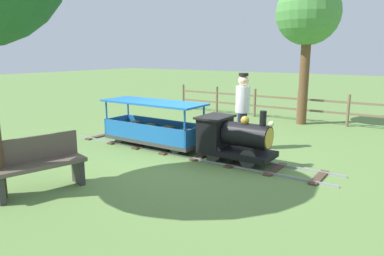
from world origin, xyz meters
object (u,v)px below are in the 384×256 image
passenger_car (153,128)px  oak_tree_near (308,15)px  locomotive (232,137)px  conductor_person (243,105)px  park_bench (39,164)px

passenger_car → oak_tree_near: (-4.45, 1.83, 2.62)m
locomotive → conductor_person: (-0.94, -0.26, 0.47)m
locomotive → passenger_car: locomotive is taller
park_bench → oak_tree_near: (-7.35, 1.58, 2.63)m
locomotive → park_bench: locomotive is taller
locomotive → oak_tree_near: oak_tree_near is taller
passenger_car → park_bench: 2.92m
passenger_car → park_bench: bearing=4.9°
passenger_car → park_bench: passenger_car is taller
locomotive → oak_tree_near: (-4.45, -0.09, 2.56)m
passenger_car → conductor_person: conductor_person is taller
passenger_car → locomotive: bearing=90.0°
passenger_car → oak_tree_near: size_ratio=0.59×
locomotive → oak_tree_near: size_ratio=0.36×
passenger_car → park_bench: (2.91, 0.25, -0.01)m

